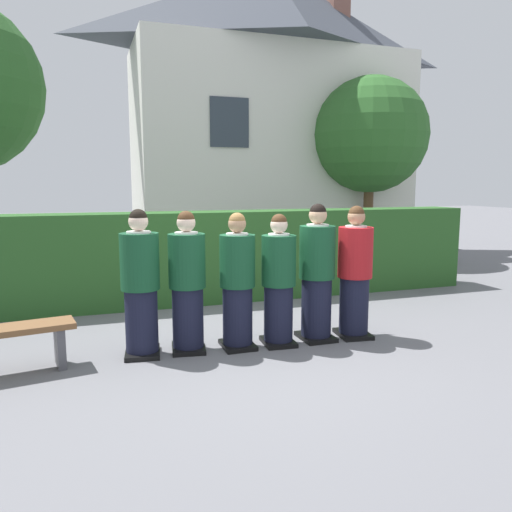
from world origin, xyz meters
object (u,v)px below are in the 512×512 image
Objects in this scene: student_front_row_3 at (279,283)px; student_front_row_0 at (141,287)px; student_front_row_4 at (317,276)px; student_in_red_blazer at (355,275)px; student_front_row_1 at (187,285)px; student_front_row_2 at (237,284)px.

student_front_row_0 is at bearing 175.17° from student_front_row_3.
student_front_row_3 is 0.93× the size of student_front_row_4.
student_in_red_blazer is at bearing -4.95° from student_front_row_4.
student_front_row_3 is at bearing -6.50° from student_front_row_1.
student_front_row_2 is 0.96× the size of student_in_red_blazer.
student_front_row_1 reaches higher than student_front_row_3.
student_front_row_2 is 0.49m from student_front_row_3.
student_front_row_4 reaches higher than student_front_row_3.
student_front_row_2 is (0.56, -0.08, -0.01)m from student_front_row_1.
student_front_row_2 is 1.47m from student_in_red_blazer.
student_front_row_3 is 0.99m from student_in_red_blazer.
student_front_row_1 is 1.55m from student_front_row_4.
student_front_row_0 is 0.98× the size of student_front_row_4.
student_in_red_blazer is (2.03, -0.13, 0.02)m from student_front_row_1.
student_front_row_0 reaches higher than student_front_row_1.
student_front_row_0 is at bearing 175.12° from student_front_row_2.
student_front_row_2 reaches higher than student_front_row_3.
student_front_row_3 is 0.95× the size of student_in_red_blazer.
student_front_row_3 is (1.55, -0.13, -0.04)m from student_front_row_0.
student_front_row_4 reaches higher than student_front_row_2.
student_in_red_blazer is at bearing -3.76° from student_front_row_1.
student_in_red_blazer is (0.99, -0.01, 0.04)m from student_front_row_3.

